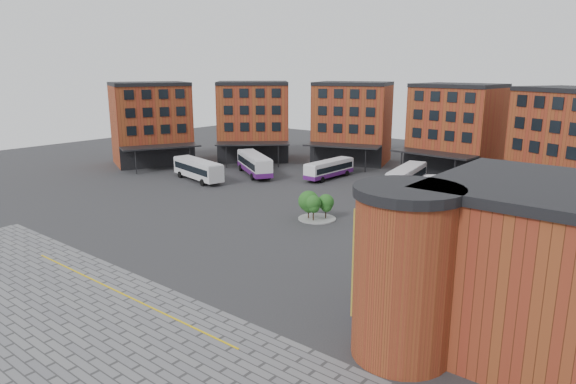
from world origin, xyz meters
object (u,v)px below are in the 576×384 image
Objects in this scene: tree_island at (314,204)px; bus_a at (198,168)px; bus_d at (407,177)px; blue_car at (390,312)px; bus_b at (254,164)px; bus_c at (329,169)px; bus_e at (472,188)px; bus_f at (536,219)px.

bus_a is at bearing 168.33° from tree_island.
bus_d is at bearing 86.53° from tree_island.
tree_island is at bearing 91.06° from blue_car.
tree_island is 26.81m from bus_b.
blue_car is at bearing -48.21° from bus_c.
bus_b is 1.09× the size of bus_e.
tree_island is 0.43× the size of bus_c.
bus_a reaches higher than blue_car.
bus_a is at bearing -120.62° from bus_f.
bus_a is 50.21m from blue_car.
bus_d is (1.25, 20.60, -0.12)m from tree_island.
bus_d is 9.77m from bus_e.
bus_c is 0.86× the size of bus_d.
bus_d is 2.52× the size of blue_car.
blue_car is (18.66, -16.39, -1.12)m from tree_island.
blue_car is (17.41, -37.00, -1.00)m from bus_d.
bus_e is (22.69, -0.02, 0.29)m from bus_c.
blue_car is at bearing -74.76° from bus_d.
bus_a is (-26.52, 5.48, 0.02)m from tree_island.
bus_a reaches higher than bus_c.
bus_d is 1.10× the size of bus_e.
bus_b is 12.35m from bus_c.
blue_car is at bearing -29.86° from bus_e.
bus_f is 2.46× the size of blue_car.
bus_e is at bearing -169.67° from bus_f.
tree_island is at bearing -57.59° from bus_c.
bus_e is at bearing 60.90° from tree_island.
tree_island reaches higher than bus_a.
bus_d is at bearing -136.96° from bus_e.
tree_island is 22.58m from bus_e.
bus_e reaches higher than tree_island.
bus_f reaches higher than bus_c.
bus_e is (10.98, 19.73, -0.05)m from tree_island.
bus_f reaches higher than tree_island.
bus_b is (-22.74, 14.20, -0.03)m from tree_island.
tree_island is 20.64m from bus_d.
bus_c is 0.88× the size of bus_f.
bus_f is (21.32, 9.79, -0.02)m from tree_island.
bus_b is 0.99× the size of bus_d.
bus_b is 1.02× the size of bus_f.
bus_e reaches higher than bus_c.
bus_b reaches higher than bus_d.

